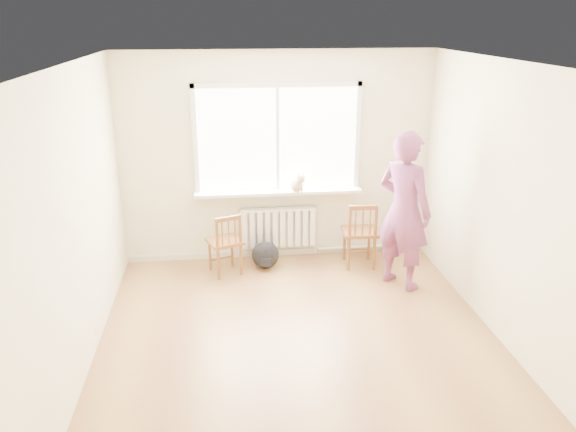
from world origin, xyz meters
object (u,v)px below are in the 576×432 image
object	(u,v)px
person	(404,211)
cat	(297,183)
chair_right	(360,235)
backpack	(265,255)
chair_left	(226,244)

from	to	relation	value
person	cat	size ratio (longest dim) A/B	4.45
chair_right	backpack	bearing A→B (deg)	-1.98
chair_left	cat	world-z (taller)	cat
chair_right	chair_left	bearing A→B (deg)	3.74
person	cat	world-z (taller)	person
person	cat	xyz separation A→B (m)	(-1.14, 0.86, 0.12)
chair_left	backpack	distance (m)	0.56
cat	chair_right	bearing A→B (deg)	-36.25
person	backpack	size ratio (longest dim) A/B	5.34
chair_left	person	world-z (taller)	person
chair_left	person	distance (m)	2.20
person	backpack	world-z (taller)	person
cat	backpack	distance (m)	1.01
cat	backpack	size ratio (longest dim) A/B	1.20
chair_left	cat	bearing A→B (deg)	178.52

